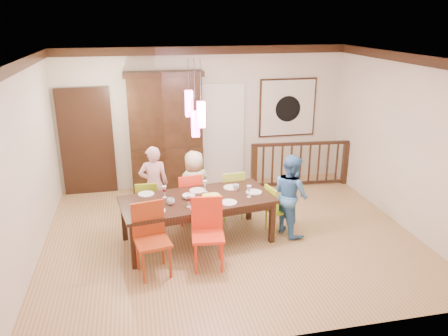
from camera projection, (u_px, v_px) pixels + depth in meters
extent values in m
plane|color=#9C754B|center=(231.00, 236.00, 7.28)|extent=(6.00, 6.00, 0.00)
plane|color=white|center=(232.00, 57.00, 6.32)|extent=(6.00, 6.00, 0.00)
plane|color=beige|center=(205.00, 118.00, 9.11)|extent=(6.00, 0.00, 6.00)
plane|color=beige|center=(26.00, 166.00, 6.22)|extent=(0.00, 5.00, 5.00)
plane|color=beige|center=(404.00, 142.00, 7.38)|extent=(0.00, 5.00, 5.00)
cube|color=black|center=(87.00, 144.00, 8.73)|extent=(1.04, 0.07, 2.24)
cube|color=silver|center=(222.00, 136.00, 9.27)|extent=(0.97, 0.05, 2.22)
cube|color=black|center=(287.00, 108.00, 9.38)|extent=(1.25, 0.04, 1.25)
cube|color=silver|center=(288.00, 108.00, 9.36)|extent=(1.18, 0.02, 1.18)
cylinder|color=black|center=(288.00, 109.00, 9.35)|extent=(0.56, 0.01, 0.56)
cube|color=#F549A1|center=(189.00, 104.00, 6.40)|extent=(0.11, 0.11, 0.38)
cylinder|color=black|center=(188.00, 75.00, 6.27)|extent=(0.01, 0.01, 0.46)
cube|color=#F549A1|center=(201.00, 114.00, 6.39)|extent=(0.11, 0.11, 0.38)
cylinder|color=black|center=(200.00, 80.00, 6.23)|extent=(0.01, 0.01, 0.61)
cube|color=#F549A1|center=(195.00, 124.00, 6.47)|extent=(0.11, 0.11, 0.38)
cylinder|color=black|center=(194.00, 85.00, 6.28)|extent=(0.01, 0.01, 0.76)
cube|color=black|center=(197.00, 200.00, 6.88)|extent=(2.50, 1.42, 0.05)
cube|color=black|center=(127.00, 215.00, 7.21)|extent=(0.09, 0.09, 0.70)
cube|color=black|center=(256.00, 204.00, 7.64)|extent=(0.09, 0.09, 0.70)
cube|color=black|center=(128.00, 242.00, 6.37)|extent=(0.09, 0.09, 0.70)
cube|color=black|center=(272.00, 228.00, 6.79)|extent=(0.09, 0.09, 0.70)
cube|color=black|center=(193.00, 193.00, 7.34)|extent=(2.14, 0.37, 0.10)
cube|color=black|center=(202.00, 217.00, 6.46)|extent=(2.14, 0.37, 0.10)
cube|color=#91B220|center=(147.00, 203.00, 7.56)|extent=(0.39, 0.39, 0.04)
cube|color=#91B220|center=(147.00, 191.00, 7.49)|extent=(0.37, 0.05, 0.41)
cylinder|color=#91B220|center=(140.00, 218.00, 7.46)|extent=(0.03, 0.03, 0.39)
cylinder|color=#91B220|center=(157.00, 217.00, 7.52)|extent=(0.03, 0.03, 0.39)
cylinder|color=#91B220|center=(139.00, 211.00, 7.74)|extent=(0.03, 0.03, 0.39)
cylinder|color=#91B220|center=(156.00, 210.00, 7.79)|extent=(0.03, 0.03, 0.39)
cube|color=red|center=(188.00, 198.00, 7.65)|extent=(0.47, 0.47, 0.04)
cube|color=red|center=(188.00, 185.00, 7.57)|extent=(0.42, 0.10, 0.46)
cylinder|color=red|center=(180.00, 215.00, 7.54)|extent=(0.04, 0.04, 0.44)
cylinder|color=red|center=(199.00, 213.00, 7.60)|extent=(0.04, 0.04, 0.44)
cylinder|color=red|center=(178.00, 207.00, 7.85)|extent=(0.04, 0.04, 0.44)
cylinder|color=red|center=(196.00, 205.00, 7.92)|extent=(0.04, 0.04, 0.44)
cube|color=#A5C736|center=(231.00, 194.00, 7.86)|extent=(0.44, 0.44, 0.04)
cube|color=#A5C736|center=(231.00, 181.00, 7.78)|extent=(0.41, 0.07, 0.44)
cylinder|color=#A5C736|center=(224.00, 210.00, 7.75)|extent=(0.03, 0.03, 0.42)
cylinder|color=#A5C736|center=(241.00, 208.00, 7.81)|extent=(0.03, 0.03, 0.42)
cylinder|color=#A5C736|center=(220.00, 202.00, 8.05)|extent=(0.03, 0.03, 0.42)
cylinder|color=#A5C736|center=(237.00, 201.00, 8.11)|extent=(0.03, 0.03, 0.42)
cube|color=#9C3612|center=(153.00, 242.00, 6.05)|extent=(0.55, 0.55, 0.04)
cube|color=#9C3612|center=(152.00, 224.00, 5.96)|extent=(0.46, 0.13, 0.51)
cylinder|color=#9C3612|center=(140.00, 267.00, 5.92)|extent=(0.04, 0.04, 0.49)
cylinder|color=#9C3612|center=(168.00, 264.00, 6.00)|extent=(0.04, 0.04, 0.49)
cylinder|color=#9C3612|center=(140.00, 253.00, 6.27)|extent=(0.04, 0.04, 0.49)
cylinder|color=#9C3612|center=(166.00, 250.00, 6.34)|extent=(0.04, 0.04, 0.49)
cube|color=red|center=(208.00, 236.00, 6.24)|extent=(0.50, 0.50, 0.04)
cube|color=red|center=(208.00, 219.00, 6.15)|extent=(0.46, 0.09, 0.50)
cylinder|color=red|center=(197.00, 259.00, 6.11)|extent=(0.04, 0.04, 0.48)
cylinder|color=red|center=(223.00, 257.00, 6.18)|extent=(0.04, 0.04, 0.48)
cylinder|color=red|center=(194.00, 247.00, 6.45)|extent=(0.04, 0.04, 0.48)
cylinder|color=red|center=(218.00, 244.00, 6.53)|extent=(0.04, 0.04, 0.48)
cube|color=#B1CE24|center=(279.00, 209.00, 7.31)|extent=(0.44, 0.44, 0.04)
cube|color=#B1CE24|center=(279.00, 197.00, 7.24)|extent=(0.11, 0.37, 0.41)
cylinder|color=#B1CE24|center=(273.00, 225.00, 7.21)|extent=(0.03, 0.03, 0.39)
cylinder|color=#B1CE24|center=(290.00, 224.00, 7.27)|extent=(0.03, 0.03, 0.39)
cylinder|color=#B1CE24|center=(267.00, 217.00, 7.49)|extent=(0.03, 0.03, 0.39)
cylinder|color=#B1CE24|center=(284.00, 216.00, 7.55)|extent=(0.03, 0.03, 0.39)
cube|color=black|center=(168.00, 168.00, 9.07)|extent=(1.45, 0.44, 0.93)
cube|color=black|center=(165.00, 112.00, 8.69)|extent=(1.45, 0.40, 1.45)
cube|color=black|center=(164.00, 110.00, 8.87)|extent=(1.24, 0.02, 1.24)
cube|color=black|center=(163.00, 74.00, 8.45)|extent=(1.55, 0.44, 0.10)
cube|color=black|center=(255.00, 168.00, 9.11)|extent=(0.13, 0.13, 0.92)
cube|color=black|center=(344.00, 162.00, 9.50)|extent=(0.13, 0.13, 0.92)
cube|color=black|center=(302.00, 144.00, 9.15)|extent=(2.13, 0.25, 0.06)
cube|color=black|center=(299.00, 183.00, 9.44)|extent=(2.01, 0.22, 0.05)
imported|color=#F9BDC9|center=(154.00, 184.00, 7.59)|extent=(0.52, 0.35, 1.38)
imported|color=beige|center=(195.00, 186.00, 7.69)|extent=(0.71, 0.56, 1.27)
imported|color=#4582C1|center=(291.00, 195.00, 7.17)|extent=(0.68, 0.78, 1.37)
imported|color=yellow|center=(212.00, 198.00, 6.79)|extent=(0.30, 0.30, 0.07)
imported|color=white|center=(189.00, 197.00, 6.85)|extent=(0.20, 0.20, 0.06)
imported|color=silver|center=(171.00, 201.00, 6.63)|extent=(0.15, 0.15, 0.10)
imported|color=silver|center=(236.00, 187.00, 7.18)|extent=(0.13, 0.13, 0.10)
cylinder|color=white|center=(146.00, 194.00, 7.02)|extent=(0.26, 0.26, 0.01)
cylinder|color=white|center=(197.00, 190.00, 7.16)|extent=(0.26, 0.26, 0.01)
cylinder|color=white|center=(231.00, 187.00, 7.29)|extent=(0.26, 0.26, 0.01)
cylinder|color=white|center=(157.00, 211.00, 6.41)|extent=(0.26, 0.26, 0.01)
cylinder|color=white|center=(229.00, 202.00, 6.70)|extent=(0.26, 0.26, 0.01)
cylinder|color=white|center=(254.00, 192.00, 7.09)|extent=(0.26, 0.26, 0.01)
cube|color=#D83359|center=(196.00, 208.00, 6.50)|extent=(0.18, 0.14, 0.01)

